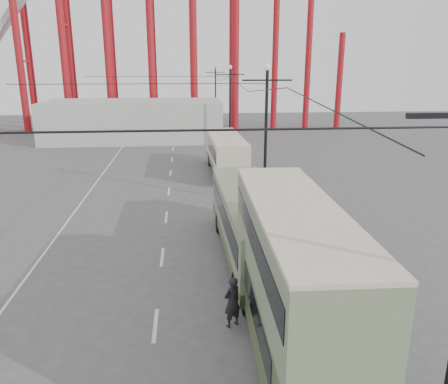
{
  "coord_description": "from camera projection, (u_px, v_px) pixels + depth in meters",
  "views": [
    {
      "loc": [
        0.19,
        -10.18,
        9.1
      ],
      "look_at": [
        2.18,
        11.0,
        3.0
      ],
      "focal_mm": 35.0,
      "sensor_mm": 36.0,
      "label": 1
    }
  ],
  "objects": [
    {
      "name": "single_decker_cream",
      "position": [
        226.0,
        152.0,
        38.55
      ],
      "size": [
        2.87,
        10.65,
        3.3
      ],
      "rotation": [
        0.0,
        0.0,
        0.02
      ],
      "color": "beige",
      "rests_on": "ground"
    },
    {
      "name": "road_markings",
      "position": [
        170.0,
        200.0,
        31.01
      ],
      "size": [
        12.52,
        120.0,
        0.01
      ],
      "color": "silver",
      "rests_on": "ground"
    },
    {
      "name": "lamp_post_mid",
      "position": [
        266.0,
        137.0,
        28.67
      ],
      "size": [
        3.2,
        0.44,
        9.32
      ],
      "color": "black",
      "rests_on": "ground"
    },
    {
      "name": "single_decker_green",
      "position": [
        250.0,
        221.0,
        21.3
      ],
      "size": [
        2.83,
        11.59,
        3.27
      ],
      "rotation": [
        0.0,
        0.0,
        0.02
      ],
      "color": "#6D7E5C",
      "rests_on": "ground"
    },
    {
      "name": "pedestrian",
      "position": [
        232.0,
        302.0,
        15.69
      ],
      "size": [
        0.84,
        0.77,
        1.93
      ],
      "primitive_type": "imported",
      "rotation": [
        0.0,
        0.0,
        3.71
      ],
      "color": "black",
      "rests_on": "ground"
    },
    {
      "name": "lamp_post_distant",
      "position": [
        215.0,
        95.0,
        70.78
      ],
      "size": [
        3.2,
        0.44,
        9.32
      ],
      "color": "black",
      "rests_on": "ground"
    },
    {
      "name": "fairground_shed",
      "position": [
        134.0,
        120.0,
        55.98
      ],
      "size": [
        22.0,
        10.0,
        5.0
      ],
      "primitive_type": "cube",
      "color": "#ADADA8",
      "rests_on": "ground"
    },
    {
      "name": "lamp_post_far",
      "position": [
        230.0,
        107.0,
        49.73
      ],
      "size": [
        3.2,
        0.44,
        9.32
      ],
      "color": "black",
      "rests_on": "ground"
    },
    {
      "name": "double_decker_bus",
      "position": [
        292.0,
        276.0,
        13.4
      ],
      "size": [
        2.72,
        9.8,
        5.23
      ],
      "rotation": [
        0.0,
        0.0,
        -0.03
      ],
      "color": "#3B4927",
      "rests_on": "ground"
    }
  ]
}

